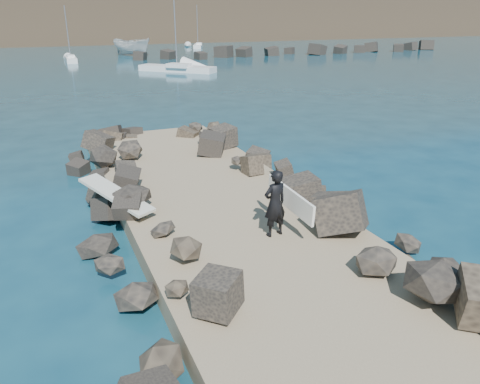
% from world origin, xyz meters
% --- Properties ---
extents(ground, '(800.00, 800.00, 0.00)m').
position_xyz_m(ground, '(0.00, 0.00, 0.00)').
color(ground, '#0F384C').
rests_on(ground, ground).
extents(jetty, '(6.00, 26.00, 0.60)m').
position_xyz_m(jetty, '(0.00, -2.00, 0.30)').
color(jetty, '#8C7759').
rests_on(jetty, ground).
extents(riprap_left, '(2.60, 22.00, 1.00)m').
position_xyz_m(riprap_left, '(-2.90, -1.50, 0.50)').
color(riprap_left, black).
rests_on(riprap_left, ground).
extents(riprap_right, '(2.60, 22.00, 1.00)m').
position_xyz_m(riprap_right, '(2.90, -1.50, 0.50)').
color(riprap_right, black).
rests_on(riprap_right, ground).
extents(breakwater_secondary, '(52.00, 4.00, 1.20)m').
position_xyz_m(breakwater_secondary, '(35.00, 55.00, 0.60)').
color(breakwater_secondary, black).
rests_on(breakwater_secondary, ground).
extents(surfboard_resting, '(1.94, 2.63, 0.09)m').
position_xyz_m(surfboard_resting, '(-3.11, 1.06, 1.04)').
color(surfboard_resting, beige).
rests_on(surfboard_resting, riprap_left).
extents(boat_imported, '(6.28, 7.08, 2.67)m').
position_xyz_m(boat_imported, '(9.53, 63.55, 1.34)').
color(boat_imported, silver).
rests_on(boat_imported, ground).
extents(surfer_with_board, '(0.90, 2.28, 1.83)m').
position_xyz_m(surfer_with_board, '(0.56, -2.17, 1.52)').
color(surfer_with_board, black).
rests_on(surfer_with_board, jetty).
extents(sailboat_b, '(1.39, 5.94, 7.26)m').
position_xyz_m(sailboat_b, '(-0.10, 56.67, 0.35)').
color(sailboat_b, white).
rests_on(sailboat_b, ground).
extents(sailboat_d, '(3.62, 6.43, 7.74)m').
position_xyz_m(sailboat_d, '(24.30, 75.79, 0.35)').
color(sailboat_d, white).
rests_on(sailboat_d, ground).
extents(sailboat_c, '(7.71, 7.73, 10.59)m').
position_xyz_m(sailboat_c, '(9.96, 40.13, 0.35)').
color(sailboat_c, white).
rests_on(sailboat_c, ground).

